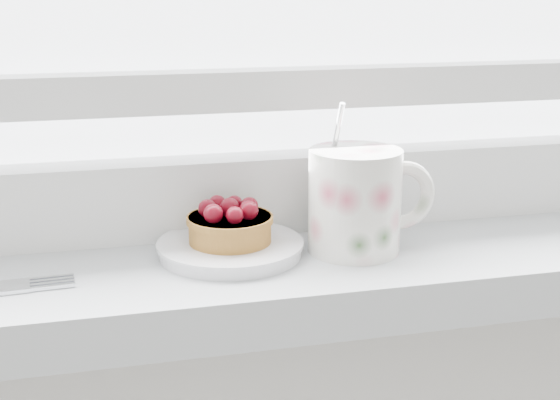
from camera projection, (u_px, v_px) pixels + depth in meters
name	position (u px, v px, depth m)	size (l,w,h in m)	color
saucer	(230.00, 248.00, 0.66)	(0.12, 0.12, 0.01)	silver
raspberry_tart	(230.00, 224.00, 0.65)	(0.07, 0.07, 0.04)	brown
floral_mug	(358.00, 198.00, 0.66)	(0.11, 0.08, 0.13)	white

